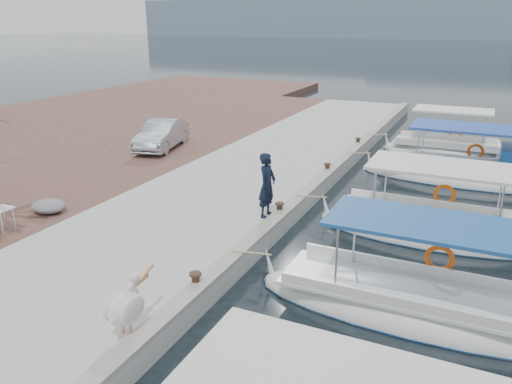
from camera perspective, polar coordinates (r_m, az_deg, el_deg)
ground at (r=14.41m, az=1.69°, el=-6.43°), size 400.00×400.00×0.00m
concrete_quay at (r=19.72m, az=-0.59°, el=1.49°), size 6.00×40.00×0.50m
quay_curb at (r=18.66m, az=7.15°, el=1.31°), size 0.44×40.00×0.12m
cobblestone_strip at (r=22.24m, az=-12.32°, el=3.08°), size 4.00×40.00×0.50m
fishing_caique_b at (r=11.89m, az=17.84°, el=-12.69°), size 7.38×2.14×2.83m
fishing_caique_c at (r=16.06m, az=18.97°, el=-4.28°), size 6.74×2.40×2.83m
fishing_caique_d at (r=21.94m, az=22.91°, el=1.59°), size 8.07×2.43×2.83m
fishing_caique_e at (r=25.98m, az=20.78°, el=4.27°), size 5.91×2.20×2.83m
mooring_bollards at (r=15.54m, az=2.71°, el=-1.72°), size 0.28×20.28×0.33m
pelican at (r=9.98m, az=-14.64°, el=-12.53°), size 0.54×1.43×1.11m
fisherman at (r=15.01m, az=1.28°, el=0.78°), size 0.50×0.74×1.99m
parked_car at (r=23.81m, az=-10.73°, el=6.47°), size 2.24×4.16×1.30m
tarp_bundle at (r=16.88m, az=-22.64°, el=-1.49°), size 1.10×0.90×0.40m
folding_table at (r=15.70m, az=-27.05°, el=-2.38°), size 0.55×0.55×0.73m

